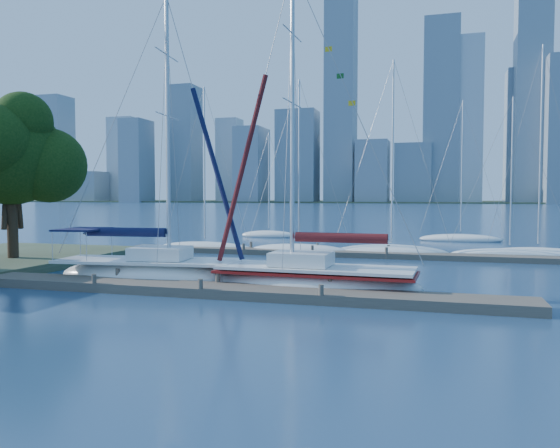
# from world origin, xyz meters

# --- Properties ---
(ground) EXTENTS (700.00, 700.00, 0.00)m
(ground) POSITION_xyz_m (0.00, 0.00, 0.00)
(ground) COLOR navy
(ground) RESTS_ON ground
(near_dock) EXTENTS (26.00, 2.00, 0.40)m
(near_dock) POSITION_xyz_m (0.00, 0.00, 0.20)
(near_dock) COLOR #50443A
(near_dock) RESTS_ON ground
(far_dock) EXTENTS (30.00, 1.80, 0.36)m
(far_dock) POSITION_xyz_m (2.00, 16.00, 0.18)
(far_dock) COLOR #50443A
(far_dock) RESTS_ON ground
(far_shore) EXTENTS (800.00, 100.00, 1.50)m
(far_shore) POSITION_xyz_m (0.00, 320.00, 0.00)
(far_shore) COLOR #38472D
(far_shore) RESTS_ON ground
(tree) EXTENTS (7.91, 7.19, 10.13)m
(tree) POSITION_xyz_m (-14.95, 5.41, 6.73)
(tree) COLOR #322316
(tree) RESTS_ON ground
(sailboat_navy) EXTENTS (9.65, 4.01, 14.19)m
(sailboat_navy) POSITION_xyz_m (-4.20, 2.24, 1.03)
(sailboat_navy) COLOR white
(sailboat_navy) RESTS_ON ground
(sailboat_maroon) EXTENTS (9.30, 3.33, 14.73)m
(sailboat_maroon) POSITION_xyz_m (4.10, 2.10, 1.10)
(sailboat_maroon) COLOR white
(sailboat_maroon) RESTS_ON ground
(bg_boat_0) EXTENTS (7.78, 3.33, 12.67)m
(bg_boat_0) POSITION_xyz_m (-7.80, 17.08, 0.24)
(bg_boat_0) COLOR white
(bg_boat_0) RESTS_ON ground
(bg_boat_2) EXTENTS (7.62, 4.53, 12.75)m
(bg_boat_2) POSITION_xyz_m (-0.36, 16.82, 0.25)
(bg_boat_2) COLOR white
(bg_boat_2) RESTS_ON ground
(bg_boat_3) EXTENTS (8.16, 3.81, 13.84)m
(bg_boat_3) POSITION_xyz_m (6.17, 17.31, 0.28)
(bg_boat_3) COLOR white
(bg_boat_3) RESTS_ON ground
(bg_boat_4) EXTENTS (7.76, 2.33, 10.97)m
(bg_boat_4) POSITION_xyz_m (13.85, 17.73, 0.22)
(bg_boat_4) COLOR white
(bg_boat_4) RESTS_ON ground
(bg_boat_5) EXTENTS (7.52, 4.83, 14.40)m
(bg_boat_5) POSITION_xyz_m (15.68, 18.43, 0.27)
(bg_boat_5) COLOR white
(bg_boat_5) RESTS_ON ground
(bg_boat_6) EXTENTS (6.06, 3.36, 10.81)m
(bg_boat_6) POSITION_xyz_m (-7.13, 31.22, 0.23)
(bg_boat_6) COLOR white
(bg_boat_6) RESTS_ON ground
(bg_boat_7) EXTENTS (7.55, 3.06, 13.12)m
(bg_boat_7) POSITION_xyz_m (11.26, 31.30, 0.25)
(bg_boat_7) COLOR white
(bg_boat_7) RESTS_ON ground
(skyline) EXTENTS (503.93, 51.31, 119.73)m
(skyline) POSITION_xyz_m (18.57, 290.49, 35.74)
(skyline) COLOR gray
(skyline) RESTS_ON ground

